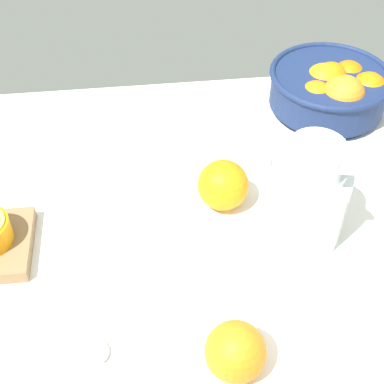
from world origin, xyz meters
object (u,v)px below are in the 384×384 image
object	(u,v)px
juice_pitcher	(306,203)
spoon	(103,330)
juice_glass	(380,319)
loose_orange_1	(235,352)
fruit_bowl	(332,90)
loose_orange_0	(223,185)

from	to	relation	value
juice_pitcher	spoon	distance (cm)	36.33
juice_glass	loose_orange_1	bearing A→B (deg)	-173.18
juice_glass	loose_orange_1	distance (cm)	20.49
juice_pitcher	juice_glass	distance (cm)	20.69
juice_pitcher	juice_glass	bearing A→B (deg)	-74.79
juice_pitcher	fruit_bowl	bearing A→B (deg)	66.01
fruit_bowl	juice_pitcher	bearing A→B (deg)	-113.99
juice_pitcher	loose_orange_1	bearing A→B (deg)	-123.98
fruit_bowl	loose_orange_0	distance (cm)	36.06
juice_pitcher	loose_orange_1	xyz separation A→B (cm)	(-14.97, -22.21, -3.12)
spoon	juice_pitcher	bearing A→B (deg)	24.33
juice_glass	loose_orange_0	size ratio (longest dim) A/B	1.12
fruit_bowl	juice_glass	size ratio (longest dim) A/B	2.53
juice_glass	loose_orange_0	distance (cm)	33.04
juice_glass	loose_orange_1	size ratio (longest dim) A/B	1.20
juice_pitcher	loose_orange_0	world-z (taller)	juice_pitcher
spoon	fruit_bowl	bearing A→B (deg)	45.31
fruit_bowl	juice_pitcher	world-z (taller)	juice_pitcher
loose_orange_1	spoon	xyz separation A→B (cm)	(-17.56, 7.50, -3.66)
spoon	loose_orange_0	bearing A→B (deg)	48.12
fruit_bowl	juice_pitcher	xyz separation A→B (cm)	(-14.70, -33.03, 2.07)
fruit_bowl	loose_orange_1	bearing A→B (deg)	-118.24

